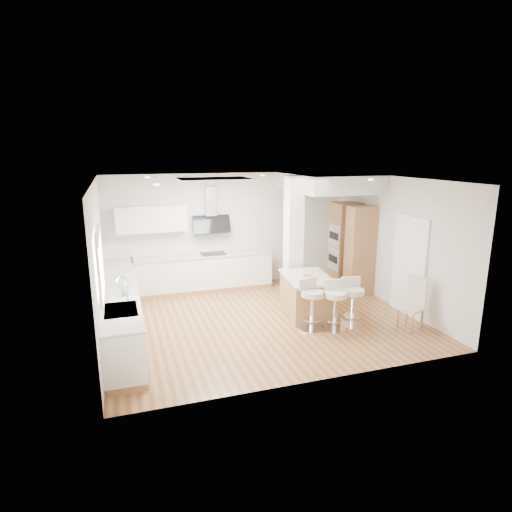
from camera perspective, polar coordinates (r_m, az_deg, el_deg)
name	(u,v)px	position (r m, az deg, el deg)	size (l,w,h in m)	color
ground	(262,319)	(8.75, 0.86, -8.43)	(6.00, 6.00, 0.00)	#9F683B
ceiling	(262,319)	(8.75, 0.86, -8.43)	(6.00, 5.00, 0.02)	silver
wall_back	(230,230)	(10.67, -3.49, 3.46)	(6.00, 0.04, 2.80)	silver
wall_left	(99,265)	(7.90, -20.15, -1.07)	(0.04, 5.00, 2.80)	silver
wall_right	(394,242)	(9.70, 17.90, 1.77)	(0.04, 5.00, 2.80)	silver
skylight	(215,180)	(8.48, -5.55, 10.08)	(4.10, 2.10, 0.06)	white
window_left	(99,260)	(6.95, -20.17, -0.53)	(0.06, 1.28, 1.07)	silver
doorway_right	(409,267)	(9.31, 19.73, -1.40)	(0.05, 1.00, 2.10)	#3F3A32
counter_left	(121,309)	(8.39, -17.51, -6.76)	(0.63, 4.50, 1.35)	#A57646
counter_back	(197,263)	(10.37, -7.94, -0.94)	(3.62, 0.63, 2.50)	#A57646
pillar	(293,239)	(9.56, 5.00, 2.22)	(0.35, 0.35, 2.80)	white
soffit	(328,183)	(10.25, 9.63, 9.64)	(1.78, 2.20, 0.40)	silver
oven_column	(350,247)	(10.60, 12.49, 1.16)	(0.63, 1.21, 2.10)	#A57646
peninsula	(307,295)	(8.93, 6.78, -5.22)	(1.07, 1.46, 0.89)	#A57646
bar_stool_a	(311,302)	(8.15, 7.40, -6.10)	(0.52, 0.52, 0.99)	white
bar_stool_b	(335,303)	(8.19, 10.49, -6.17)	(0.54, 0.54, 0.97)	white
bar_stool_c	(353,300)	(8.46, 12.75, -5.69)	(0.50, 0.50, 0.96)	white
dining_chair	(414,301)	(8.69, 20.31, -5.65)	(0.52, 0.52, 1.02)	beige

